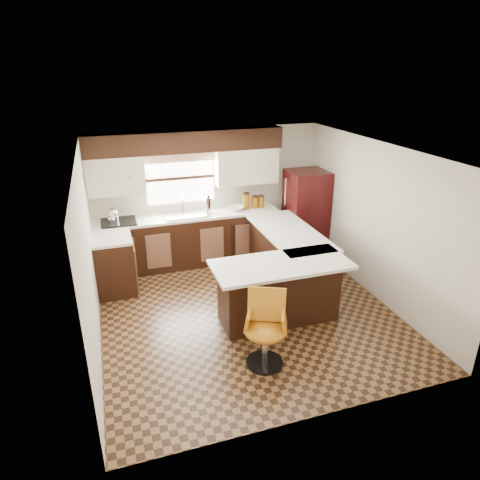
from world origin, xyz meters
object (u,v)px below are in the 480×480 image
object	(u,v)px
refrigerator	(305,214)
bar_chair	(265,331)
peninsula_long	(285,259)
peninsula_return	(279,292)

from	to	relation	value
refrigerator	bar_chair	bearing A→B (deg)	-123.73
peninsula_long	peninsula_return	xyz separation A→B (m)	(-0.53, -0.97, 0.00)
peninsula_long	peninsula_return	world-z (taller)	same
peninsula_return	bar_chair	xyz separation A→B (m)	(-0.55, -0.88, 0.02)
refrigerator	bar_chair	world-z (taller)	refrigerator
peninsula_return	refrigerator	distance (m)	2.42
refrigerator	bar_chair	size ratio (longest dim) A/B	1.73
peninsula_long	bar_chair	world-z (taller)	bar_chair
peninsula_return	bar_chair	world-z (taller)	bar_chair
peninsula_return	bar_chair	distance (m)	1.03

